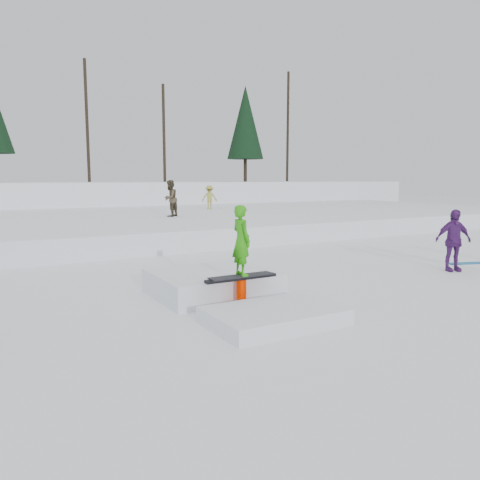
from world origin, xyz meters
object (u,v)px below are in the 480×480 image
walker_ygreen (210,197)px  jib_rail_feature (228,288)px  spectator_purple (453,240)px  walker_olive (170,198)px

walker_ygreen → jib_rail_feature: 18.90m
walker_ygreen → spectator_purple: size_ratio=0.81×
walker_olive → jib_rail_feature: walker_olive is taller
walker_olive → walker_ygreen: (4.19, 4.18, -0.17)m
walker_olive → jib_rail_feature: bearing=35.5°
walker_ygreen → jib_rail_feature: (-7.98, -17.09, -1.22)m
walker_olive → walker_ygreen: walker_olive is taller
spectator_purple → jib_rail_feature: jib_rail_feature is taller
jib_rail_feature → spectator_purple: bearing=-1.6°
walker_olive → jib_rail_feature: size_ratio=0.40×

